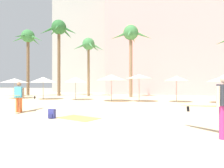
{
  "coord_description": "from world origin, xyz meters",
  "views": [
    {
      "loc": [
        3.35,
        -5.41,
        1.55
      ],
      "look_at": [
        0.5,
        5.23,
        1.54
      ],
      "focal_mm": 32.33,
      "sensor_mm": 36.0,
      "label": 1
    }
  ],
  "objects_px": {
    "palm_tree_far_left": "(131,38)",
    "palm_tree_center": "(89,47)",
    "palm_tree_right": "(59,32)",
    "cafe_umbrella_6": "(15,81)",
    "cafe_umbrella_7": "(176,78)",
    "person_mid_center": "(223,105)",
    "cafe_umbrella_1": "(139,76)",
    "palm_tree_left": "(28,41)",
    "person_near_left": "(20,96)",
    "cafe_umbrella_5": "(111,78)",
    "cafe_umbrella_3": "(224,79)",
    "cafe_umbrella_4": "(76,80)",
    "beach_towel": "(79,118)",
    "backpack": "(52,114)",
    "cafe_umbrella_0": "(43,80)"
  },
  "relations": [
    {
      "from": "palm_tree_far_left",
      "to": "palm_tree_center",
      "type": "distance_m",
      "value": 5.48
    },
    {
      "from": "palm_tree_right",
      "to": "cafe_umbrella_6",
      "type": "distance_m",
      "value": 8.72
    },
    {
      "from": "cafe_umbrella_7",
      "to": "person_mid_center",
      "type": "distance_m",
      "value": 11.42
    },
    {
      "from": "cafe_umbrella_1",
      "to": "cafe_umbrella_6",
      "type": "relative_size",
      "value": 0.85
    },
    {
      "from": "palm_tree_left",
      "to": "person_near_left",
      "type": "xyz_separation_m",
      "value": [
        8.91,
        -12.18,
        -5.97
      ]
    },
    {
      "from": "cafe_umbrella_5",
      "to": "cafe_umbrella_6",
      "type": "xyz_separation_m",
      "value": [
        -10.93,
        0.82,
        -0.21
      ]
    },
    {
      "from": "palm_tree_center",
      "to": "cafe_umbrella_6",
      "type": "relative_size",
      "value": 2.62
    },
    {
      "from": "palm_tree_far_left",
      "to": "cafe_umbrella_5",
      "type": "height_order",
      "value": "palm_tree_far_left"
    },
    {
      "from": "palm_tree_center",
      "to": "cafe_umbrella_5",
      "type": "distance_m",
      "value": 8.96
    },
    {
      "from": "cafe_umbrella_1",
      "to": "person_mid_center",
      "type": "bearing_deg",
      "value": -70.82
    },
    {
      "from": "cafe_umbrella_5",
      "to": "person_mid_center",
      "type": "xyz_separation_m",
      "value": [
        6.27,
        -10.83,
        -1.15
      ]
    },
    {
      "from": "palm_tree_far_left",
      "to": "cafe_umbrella_7",
      "type": "xyz_separation_m",
      "value": [
        4.86,
        -5.8,
        -5.02
      ]
    },
    {
      "from": "palm_tree_center",
      "to": "person_near_left",
      "type": "xyz_separation_m",
      "value": [
        1.67,
        -14.32,
        -5.22
      ]
    },
    {
      "from": "cafe_umbrella_3",
      "to": "person_near_left",
      "type": "relative_size",
      "value": 0.87
    },
    {
      "from": "palm_tree_left",
      "to": "cafe_umbrella_4",
      "type": "height_order",
      "value": "palm_tree_left"
    },
    {
      "from": "beach_towel",
      "to": "palm_tree_right",
      "type": "bearing_deg",
      "value": 122.48
    },
    {
      "from": "backpack",
      "to": "cafe_umbrella_6",
      "type": "bearing_deg",
      "value": -129.35
    },
    {
      "from": "cafe_umbrella_1",
      "to": "palm_tree_right",
      "type": "bearing_deg",
      "value": 151.09
    },
    {
      "from": "cafe_umbrella_7",
      "to": "backpack",
      "type": "distance_m",
      "value": 11.49
    },
    {
      "from": "palm_tree_center",
      "to": "person_mid_center",
      "type": "xyz_separation_m",
      "value": [
        10.99,
        -17.29,
        -5.17
      ]
    },
    {
      "from": "cafe_umbrella_1",
      "to": "palm_tree_far_left",
      "type": "bearing_deg",
      "value": 105.98
    },
    {
      "from": "palm_tree_left",
      "to": "cafe_umbrella_7",
      "type": "distance_m",
      "value": 18.56
    },
    {
      "from": "backpack",
      "to": "beach_towel",
      "type": "bearing_deg",
      "value": 112.22
    },
    {
      "from": "palm_tree_left",
      "to": "beach_towel",
      "type": "xyz_separation_m",
      "value": [
        12.84,
        -13.18,
        -6.86
      ]
    },
    {
      "from": "palm_tree_far_left",
      "to": "cafe_umbrella_4",
      "type": "bearing_deg",
      "value": -127.59
    },
    {
      "from": "palm_tree_center",
      "to": "person_mid_center",
      "type": "bearing_deg",
      "value": -57.57
    },
    {
      "from": "cafe_umbrella_0",
      "to": "cafe_umbrella_3",
      "type": "distance_m",
      "value": 16.28
    },
    {
      "from": "palm_tree_center",
      "to": "cafe_umbrella_5",
      "type": "height_order",
      "value": "palm_tree_center"
    },
    {
      "from": "cafe_umbrella_5",
      "to": "cafe_umbrella_7",
      "type": "bearing_deg",
      "value": 5.34
    },
    {
      "from": "cafe_umbrella_3",
      "to": "backpack",
      "type": "height_order",
      "value": "cafe_umbrella_3"
    },
    {
      "from": "cafe_umbrella_5",
      "to": "person_mid_center",
      "type": "relative_size",
      "value": 1.13
    },
    {
      "from": "cafe_umbrella_3",
      "to": "person_mid_center",
      "type": "relative_size",
      "value": 1.07
    },
    {
      "from": "cafe_umbrella_0",
      "to": "backpack",
      "type": "distance_m",
      "value": 12.03
    },
    {
      "from": "person_mid_center",
      "to": "cafe_umbrella_1",
      "type": "bearing_deg",
      "value": 161.75
    },
    {
      "from": "cafe_umbrella_1",
      "to": "cafe_umbrella_4",
      "type": "xyz_separation_m",
      "value": [
        -6.17,
        0.42,
        -0.24
      ]
    },
    {
      "from": "palm_tree_left",
      "to": "cafe_umbrella_7",
      "type": "height_order",
      "value": "palm_tree_left"
    },
    {
      "from": "cafe_umbrella_4",
      "to": "backpack",
      "type": "height_order",
      "value": "cafe_umbrella_4"
    },
    {
      "from": "cafe_umbrella_5",
      "to": "person_mid_center",
      "type": "height_order",
      "value": "cafe_umbrella_5"
    },
    {
      "from": "palm_tree_right",
      "to": "cafe_umbrella_1",
      "type": "bearing_deg",
      "value": -28.91
    },
    {
      "from": "cafe_umbrella_1",
      "to": "palm_tree_center",
      "type": "bearing_deg",
      "value": 138.69
    },
    {
      "from": "cafe_umbrella_4",
      "to": "person_mid_center",
      "type": "relative_size",
      "value": 0.91
    },
    {
      "from": "cafe_umbrella_5",
      "to": "backpack",
      "type": "relative_size",
      "value": 6.46
    },
    {
      "from": "cafe_umbrella_5",
      "to": "person_near_left",
      "type": "distance_m",
      "value": 8.51
    },
    {
      "from": "palm_tree_center",
      "to": "cafe_umbrella_4",
      "type": "relative_size",
      "value": 3.35
    },
    {
      "from": "palm_tree_center",
      "to": "cafe_umbrella_1",
      "type": "distance_m",
      "value": 10.31
    },
    {
      "from": "cafe_umbrella_6",
      "to": "backpack",
      "type": "height_order",
      "value": "cafe_umbrella_6"
    },
    {
      "from": "cafe_umbrella_3",
      "to": "cafe_umbrella_5",
      "type": "xyz_separation_m",
      "value": [
        -9.09,
        -0.4,
        0.15
      ]
    },
    {
      "from": "cafe_umbrella_3",
      "to": "beach_towel",
      "type": "distance_m",
      "value": 12.53
    },
    {
      "from": "palm_tree_left",
      "to": "person_mid_center",
      "type": "bearing_deg",
      "value": -39.74
    },
    {
      "from": "beach_towel",
      "to": "person_near_left",
      "type": "height_order",
      "value": "person_near_left"
    }
  ]
}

